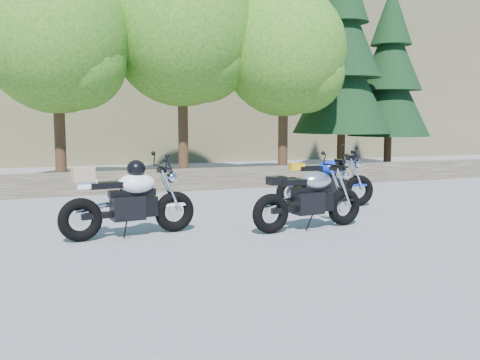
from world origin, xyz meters
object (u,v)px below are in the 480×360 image
object	(u,v)px
blue_bike	(326,182)
silver_bike	(310,198)
white_bike	(128,199)
backpack	(318,201)

from	to	relation	value
blue_bike	silver_bike	bearing A→B (deg)	-119.42
blue_bike	white_bike	bearing A→B (deg)	-155.52
white_bike	backpack	xyz separation A→B (m)	(3.75, 1.15, -0.39)
blue_bike	backpack	bearing A→B (deg)	-137.73
blue_bike	backpack	size ratio (longest dim) A/B	5.87
backpack	silver_bike	bearing A→B (deg)	-111.45
white_bike	silver_bike	bearing A→B (deg)	-16.67
silver_bike	backpack	world-z (taller)	silver_bike
silver_bike	white_bike	world-z (taller)	white_bike
white_bike	blue_bike	xyz separation A→B (m)	(4.02, 1.35, -0.06)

